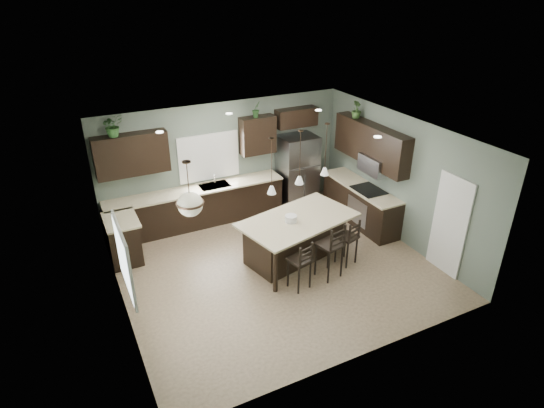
% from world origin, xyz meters
% --- Properties ---
extents(ground, '(6.00, 6.00, 0.00)m').
position_xyz_m(ground, '(0.00, 0.00, 0.00)').
color(ground, '#9E8466').
rests_on(ground, ground).
extents(pantry_door, '(0.04, 0.82, 2.04)m').
position_xyz_m(pantry_door, '(2.98, -1.55, 1.02)').
color(pantry_door, white).
rests_on(pantry_door, ground).
extents(window_back, '(1.35, 0.02, 1.00)m').
position_xyz_m(window_back, '(-0.40, 2.73, 1.55)').
color(window_back, white).
rests_on(window_back, room_shell).
extents(window_left, '(0.02, 1.10, 1.00)m').
position_xyz_m(window_left, '(-2.98, -0.80, 1.55)').
color(window_left, white).
rests_on(window_left, room_shell).
extents(left_return_cabs, '(0.60, 0.90, 0.90)m').
position_xyz_m(left_return_cabs, '(-2.70, 1.70, 0.45)').
color(left_return_cabs, black).
rests_on(left_return_cabs, ground).
extents(left_return_countertop, '(0.66, 0.96, 0.04)m').
position_xyz_m(left_return_countertop, '(-2.68, 1.70, 0.92)').
color(left_return_countertop, beige).
rests_on(left_return_countertop, left_return_cabs).
extents(back_lower_cabs, '(4.20, 0.60, 0.90)m').
position_xyz_m(back_lower_cabs, '(-0.85, 2.45, 0.45)').
color(back_lower_cabs, black).
rests_on(back_lower_cabs, ground).
extents(back_countertop, '(4.20, 0.66, 0.04)m').
position_xyz_m(back_countertop, '(-0.85, 2.43, 0.92)').
color(back_countertop, beige).
rests_on(back_countertop, back_lower_cabs).
extents(sink_inset, '(0.70, 0.45, 0.01)m').
position_xyz_m(sink_inset, '(-0.40, 2.43, 0.94)').
color(sink_inset, gray).
rests_on(sink_inset, back_countertop).
extents(faucet, '(0.02, 0.02, 0.28)m').
position_xyz_m(faucet, '(-0.40, 2.40, 1.08)').
color(faucet, silver).
rests_on(faucet, back_countertop).
extents(back_upper_left, '(1.55, 0.34, 0.90)m').
position_xyz_m(back_upper_left, '(-2.15, 2.58, 1.95)').
color(back_upper_left, black).
rests_on(back_upper_left, room_shell).
extents(back_upper_right, '(0.85, 0.34, 0.90)m').
position_xyz_m(back_upper_right, '(0.80, 2.58, 1.95)').
color(back_upper_right, black).
rests_on(back_upper_right, room_shell).
extents(fridge_header, '(1.05, 0.34, 0.45)m').
position_xyz_m(fridge_header, '(1.85, 2.58, 2.25)').
color(fridge_header, black).
rests_on(fridge_header, room_shell).
extents(right_lower_cabs, '(0.60, 2.35, 0.90)m').
position_xyz_m(right_lower_cabs, '(2.70, 0.87, 0.45)').
color(right_lower_cabs, black).
rests_on(right_lower_cabs, ground).
extents(right_countertop, '(0.66, 2.35, 0.04)m').
position_xyz_m(right_countertop, '(2.68, 0.87, 0.92)').
color(right_countertop, beige).
rests_on(right_countertop, right_lower_cabs).
extents(cooktop, '(0.58, 0.75, 0.02)m').
position_xyz_m(cooktop, '(2.68, 0.60, 0.94)').
color(cooktop, black).
rests_on(cooktop, right_countertop).
extents(wall_oven_front, '(0.01, 0.72, 0.60)m').
position_xyz_m(wall_oven_front, '(2.40, 0.60, 0.45)').
color(wall_oven_front, gray).
rests_on(wall_oven_front, right_lower_cabs).
extents(right_upper_cabs, '(0.34, 2.35, 0.90)m').
position_xyz_m(right_upper_cabs, '(2.83, 0.87, 1.95)').
color(right_upper_cabs, black).
rests_on(right_upper_cabs, room_shell).
extents(microwave, '(0.40, 0.75, 0.40)m').
position_xyz_m(microwave, '(2.78, 0.60, 1.55)').
color(microwave, gray).
rests_on(microwave, right_upper_cabs).
extents(refrigerator, '(0.90, 0.74, 1.85)m').
position_xyz_m(refrigerator, '(1.79, 2.35, 0.93)').
color(refrigerator, gray).
rests_on(refrigerator, ground).
extents(kitchen_island, '(2.60, 1.84, 0.92)m').
position_xyz_m(kitchen_island, '(0.57, 0.15, 0.46)').
color(kitchen_island, black).
rests_on(kitchen_island, ground).
extents(serving_dish, '(0.24, 0.24, 0.14)m').
position_xyz_m(serving_dish, '(0.37, 0.10, 0.99)').
color(serving_dish, silver).
rests_on(serving_dish, kitchen_island).
extents(bar_stool_left, '(0.46, 0.46, 1.02)m').
position_xyz_m(bar_stool_left, '(0.09, -0.78, 0.51)').
color(bar_stool_left, black).
rests_on(bar_stool_left, ground).
extents(bar_stool_center, '(0.53, 0.53, 1.19)m').
position_xyz_m(bar_stool_center, '(0.79, -0.71, 0.59)').
color(bar_stool_center, black).
rests_on(bar_stool_center, ground).
extents(bar_stool_right, '(0.47, 0.47, 1.02)m').
position_xyz_m(bar_stool_right, '(1.36, -0.48, 0.51)').
color(bar_stool_right, black).
rests_on(bar_stool_right, ground).
extents(pendant_left, '(0.17, 0.17, 1.10)m').
position_xyz_m(pendant_left, '(-0.11, -0.01, 2.25)').
color(pendant_left, silver).
rests_on(pendant_left, room_shell).
extents(pendant_center, '(0.17, 0.17, 1.10)m').
position_xyz_m(pendant_center, '(0.57, 0.15, 2.25)').
color(pendant_center, white).
rests_on(pendant_center, room_shell).
extents(pendant_right, '(0.17, 0.17, 1.10)m').
position_xyz_m(pendant_right, '(1.25, 0.30, 2.25)').
color(pendant_right, silver).
rests_on(pendant_right, room_shell).
extents(chandelier, '(0.46, 0.46, 0.96)m').
position_xyz_m(chandelier, '(-1.79, -0.44, 2.32)').
color(chandelier, beige).
rests_on(chandelier, room_shell).
extents(plant_back_left, '(0.49, 0.44, 0.47)m').
position_xyz_m(plant_back_left, '(-2.44, 2.55, 2.63)').
color(plant_back_left, '#2A5726').
rests_on(plant_back_left, back_upper_left).
extents(plant_back_right, '(0.25, 0.23, 0.37)m').
position_xyz_m(plant_back_right, '(0.76, 2.55, 2.59)').
color(plant_back_right, '#275023').
rests_on(plant_back_right, back_upper_right).
extents(plant_right_wall, '(0.29, 0.29, 0.39)m').
position_xyz_m(plant_right_wall, '(2.80, 1.47, 2.60)').
color(plant_right_wall, '#365726').
rests_on(plant_right_wall, right_upper_cabs).
extents(room_shell, '(6.00, 6.00, 6.00)m').
position_xyz_m(room_shell, '(0.00, 0.00, 1.70)').
color(room_shell, slate).
rests_on(room_shell, ground).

